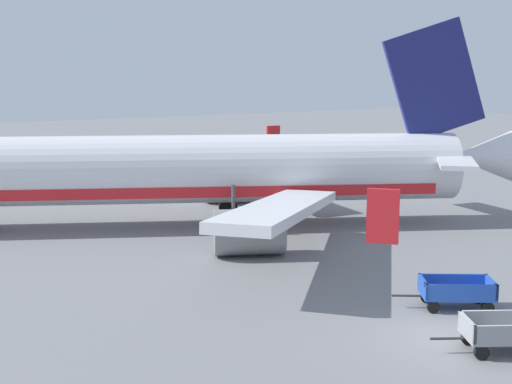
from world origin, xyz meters
TOP-DOWN VIEW (x-y plane):
  - ground_plane at (0.00, 0.00)m, footprint 220.00×220.00m
  - airplane at (1.98, 19.03)m, footprint 34.64×28.72m
  - baggage_cart_nearest at (0.49, -1.43)m, footprint 3.40×2.51m
  - baggage_cart_second_in_row at (2.43, 2.03)m, footprint 3.30×2.70m

SIDE VIEW (x-z plane):
  - ground_plane at x=0.00m, z-range 0.00..0.00m
  - baggage_cart_nearest at x=0.49m, z-range 0.07..1.14m
  - baggage_cart_second_in_row at x=2.43m, z-range 0.07..1.14m
  - airplane at x=1.98m, z-range -2.62..8.72m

